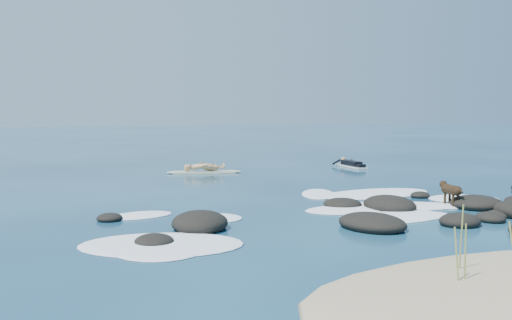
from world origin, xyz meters
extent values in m
plane|color=#0A2642|center=(0.00, 0.00, 0.00)|extent=(160.00, 160.00, 0.00)
cylinder|color=olive|center=(-2.04, -7.94, 0.58)|extent=(0.07, 0.09, 0.93)
cylinder|color=olive|center=(-2.17, -7.94, 0.56)|extent=(0.09, 0.07, 0.88)
cylinder|color=olive|center=(-1.78, -7.47, 0.68)|extent=(0.11, 0.21, 1.11)
ellipsoid|color=black|center=(-6.79, -1.01, 0.06)|extent=(0.77, 0.77, 0.24)
ellipsoid|color=black|center=(-1.20, -3.34, 0.11)|extent=(1.81, 2.00, 0.45)
ellipsoid|color=black|center=(2.57, -2.82, 0.05)|extent=(0.99, 0.89, 0.21)
ellipsoid|color=black|center=(0.86, -3.54, 0.09)|extent=(1.14, 1.07, 0.38)
ellipsoid|color=black|center=(-5.95, -3.73, 0.07)|extent=(0.87, 0.91, 0.28)
ellipsoid|color=black|center=(-0.76, -0.64, 0.08)|extent=(1.29, 1.25, 0.33)
ellipsoid|color=black|center=(2.16, 0.40, 0.06)|extent=(0.78, 0.75, 0.24)
ellipsoid|color=black|center=(1.84, -3.27, 0.07)|extent=(0.79, 0.89, 0.29)
ellipsoid|color=black|center=(0.26, -1.32, 0.13)|extent=(1.64, 1.82, 0.51)
ellipsoid|color=black|center=(-4.87, -2.45, 0.13)|extent=(1.54, 1.71, 0.52)
ellipsoid|color=black|center=(2.67, -1.58, 0.11)|extent=(1.81, 1.81, 0.44)
ellipsoid|color=white|center=(-0.56, 1.71, 0.01)|extent=(1.67, 2.39, 0.12)
ellipsoid|color=white|center=(0.57, -0.87, 0.01)|extent=(3.96, 2.19, 0.12)
ellipsoid|color=white|center=(3.21, -0.24, 0.01)|extent=(2.22, 1.86, 0.12)
ellipsoid|color=white|center=(-0.57, -1.09, 0.01)|extent=(2.83, 1.56, 0.12)
ellipsoid|color=white|center=(-0.09, -2.47, 0.01)|extent=(3.22, 1.80, 0.12)
ellipsoid|color=white|center=(-4.43, -1.41, 0.01)|extent=(1.50, 1.28, 0.12)
ellipsoid|color=white|center=(1.18, 1.34, 0.01)|extent=(4.23, 2.71, 0.12)
ellipsoid|color=white|center=(-5.81, -3.78, 0.01)|extent=(3.53, 2.67, 0.12)
ellipsoid|color=white|center=(-5.84, -3.98, 0.01)|extent=(2.24, 2.52, 0.12)
ellipsoid|color=white|center=(1.00, 0.83, 0.01)|extent=(1.72, 1.78, 0.12)
ellipsoid|color=white|center=(0.44, -1.97, 0.01)|extent=(1.67, 1.60, 0.12)
ellipsoid|color=white|center=(-6.08, -0.61, 0.01)|extent=(1.90, 1.46, 0.12)
ellipsoid|color=white|center=(2.07, -1.23, 0.01)|extent=(1.10, 0.90, 0.12)
cube|color=beige|center=(-3.04, 8.44, 0.05)|extent=(2.59, 0.78, 0.09)
ellipsoid|color=beige|center=(-1.77, 8.31, 0.05)|extent=(0.54, 0.34, 0.09)
ellipsoid|color=beige|center=(-4.31, 8.56, 0.05)|extent=(0.54, 0.34, 0.09)
imported|color=tan|center=(-3.04, 8.44, 0.92)|extent=(0.45, 0.64, 1.66)
cube|color=silver|center=(3.80, 9.15, 0.05)|extent=(0.69, 2.18, 0.08)
ellipsoid|color=silver|center=(3.70, 10.22, 0.05)|extent=(0.30, 0.49, 0.08)
cube|color=black|center=(3.80, 9.15, 0.19)|extent=(0.51, 1.35, 0.21)
sphere|color=#AD7D5B|center=(3.73, 9.91, 0.31)|extent=(0.24, 0.24, 0.22)
cylinder|color=black|center=(3.44, 10.03, 0.19)|extent=(0.52, 0.33, 0.24)
cylinder|color=black|center=(3.99, 10.08, 0.19)|extent=(0.54, 0.25, 0.24)
cube|color=black|center=(3.87, 8.42, 0.16)|extent=(0.38, 0.56, 0.14)
cylinder|color=black|center=(2.07, -1.33, 0.47)|extent=(0.27, 0.55, 0.27)
sphere|color=black|center=(2.07, -1.09, 0.47)|extent=(0.28, 0.28, 0.28)
sphere|color=black|center=(2.07, -1.58, 0.47)|extent=(0.25, 0.25, 0.25)
sphere|color=black|center=(2.07, -0.92, 0.56)|extent=(0.20, 0.20, 0.20)
cone|color=black|center=(2.07, -0.81, 0.55)|extent=(0.10, 0.12, 0.10)
cone|color=black|center=(2.02, -0.93, 0.64)|extent=(0.09, 0.07, 0.10)
cone|color=black|center=(2.13, -0.93, 0.64)|extent=(0.09, 0.07, 0.10)
cylinder|color=black|center=(2.00, -1.14, 0.18)|extent=(0.07, 0.07, 0.36)
cylinder|color=black|center=(2.15, -1.14, 0.18)|extent=(0.07, 0.07, 0.36)
cylinder|color=black|center=(2.00, -1.52, 0.18)|extent=(0.07, 0.07, 0.36)
cylinder|color=black|center=(2.14, -1.52, 0.18)|extent=(0.07, 0.07, 0.36)
cylinder|color=black|center=(2.07, -1.70, 0.51)|extent=(0.05, 0.26, 0.16)
camera|label=1|loc=(-6.70, -14.66, 2.58)|focal=40.00mm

